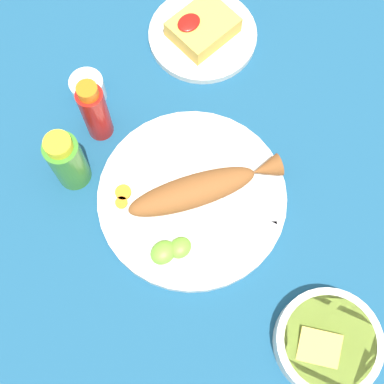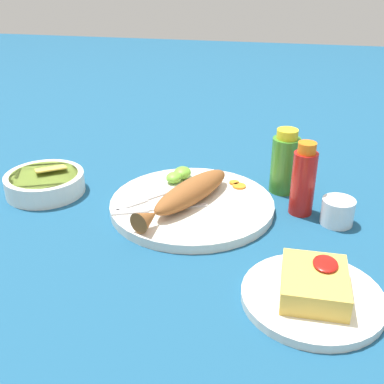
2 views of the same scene
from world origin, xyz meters
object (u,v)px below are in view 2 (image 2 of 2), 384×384
(hot_sauce_bottle_red, at_px, (303,181))
(guacamole_bowl, at_px, (45,182))
(salt_cup, at_px, (337,214))
(main_plate, at_px, (192,205))
(fried_fish, at_px, (187,194))
(side_plate_fries, at_px, (312,297))
(fork_far, at_px, (150,198))
(hot_sauce_bottle_green, at_px, (285,163))
(fork_near, at_px, (153,209))

(hot_sauce_bottle_red, height_order, guacamole_bowl, hot_sauce_bottle_red)
(hot_sauce_bottle_red, relative_size, salt_cup, 2.38)
(main_plate, relative_size, hot_sauce_bottle_red, 2.22)
(main_plate, bearing_deg, hot_sauce_bottle_red, -81.98)
(fried_fish, xyz_separation_m, side_plate_fries, (-0.23, -0.24, -0.03))
(hot_sauce_bottle_red, bearing_deg, fork_far, 97.13)
(fried_fish, bearing_deg, guacamole_bowl, 110.03)
(fried_fish, xyz_separation_m, salt_cup, (0.01, -0.29, -0.02))
(fried_fish, bearing_deg, salt_cup, -62.88)
(side_plate_fries, bearing_deg, hot_sauce_bottle_green, 8.80)
(salt_cup, height_order, side_plate_fries, salt_cup)
(fork_far, bearing_deg, guacamole_bowl, -53.34)
(fried_fish, relative_size, salt_cup, 4.28)
(fork_near, distance_m, hot_sauce_bottle_red, 0.29)
(main_plate, height_order, side_plate_fries, main_plate)
(fried_fish, bearing_deg, hot_sauce_bottle_red, -53.83)
(hot_sauce_bottle_red, relative_size, guacamole_bowl, 0.89)
(fork_near, bearing_deg, hot_sauce_bottle_red, 174.55)
(fried_fish, xyz_separation_m, fork_far, (0.01, 0.08, -0.02))
(hot_sauce_bottle_green, distance_m, side_plate_fries, 0.37)
(main_plate, bearing_deg, hot_sauce_bottle_green, -55.29)
(main_plate, xyz_separation_m, salt_cup, (-0.00, -0.28, 0.01))
(fork_near, distance_m, guacamole_bowl, 0.26)
(main_plate, height_order, salt_cup, salt_cup)
(hot_sauce_bottle_red, bearing_deg, side_plate_fries, -176.09)
(main_plate, distance_m, hot_sauce_bottle_red, 0.22)
(fork_far, xyz_separation_m, side_plate_fries, (-0.23, -0.32, -0.01))
(hot_sauce_bottle_red, relative_size, hot_sauce_bottle_green, 1.06)
(fork_far, relative_size, salt_cup, 2.41)
(fork_near, bearing_deg, salt_cup, 166.32)
(main_plate, height_order, fork_near, fork_near)
(salt_cup, bearing_deg, hot_sauce_bottle_green, 40.44)
(fork_far, bearing_deg, hot_sauce_bottle_red, 138.17)
(fork_far, relative_size, hot_sauce_bottle_green, 1.07)
(fork_near, relative_size, side_plate_fries, 0.84)
(fried_fish, xyz_separation_m, fork_near, (-0.04, 0.06, -0.02))
(salt_cup, xyz_separation_m, side_plate_fries, (-0.24, 0.05, -0.01))
(hot_sauce_bottle_green, distance_m, salt_cup, 0.17)
(fork_near, distance_m, fork_far, 0.05)
(fork_near, relative_size, guacamole_bowl, 1.07)
(hot_sauce_bottle_green, xyz_separation_m, guacamole_bowl, (-0.11, 0.50, -0.04))
(salt_cup, xyz_separation_m, guacamole_bowl, (0.01, 0.60, 0.00))
(main_plate, relative_size, hot_sauce_bottle_green, 2.35)
(main_plate, xyz_separation_m, fried_fish, (-0.01, 0.01, 0.03))
(salt_cup, bearing_deg, hot_sauce_bottle_red, 64.43)
(fork_near, xyz_separation_m, fork_far, (0.04, 0.02, 0.00))
(fork_far, height_order, hot_sauce_bottle_red, hot_sauce_bottle_red)
(main_plate, bearing_deg, fork_far, 94.89)
(side_plate_fries, bearing_deg, main_plate, 43.59)
(main_plate, relative_size, guacamole_bowl, 1.97)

